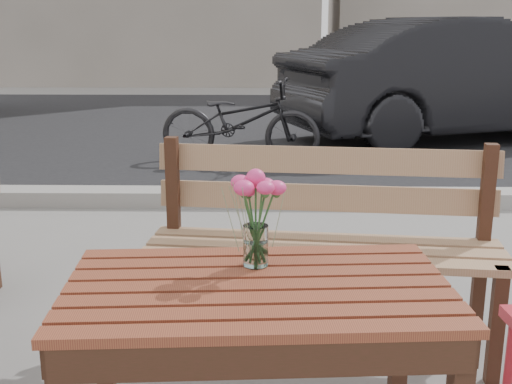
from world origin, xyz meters
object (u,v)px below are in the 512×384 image
main_table (258,319)px  bicycle (240,121)px  main_vase (256,206)px  parked_car (462,79)px

main_table → bicycle: bearing=89.3°
main_table → main_vase: main_vase is taller
main_table → bicycle: (-0.26, 4.76, -0.13)m
parked_car → bicycle: (-2.65, -1.50, -0.30)m
main_vase → parked_car: 6.57m
main_table → parked_car: (2.40, 6.26, 0.17)m
main_table → main_vase: (-0.01, 0.14, 0.30)m
parked_car → main_table: bearing=139.1°
main_vase → bicycle: bearing=93.1°
parked_car → bicycle: size_ratio=2.70×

